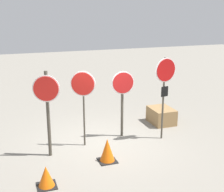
% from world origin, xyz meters
% --- Properties ---
extents(ground_plane, '(40.00, 40.00, 0.00)m').
position_xyz_m(ground_plane, '(0.00, 0.00, 0.00)').
color(ground_plane, gray).
extents(stop_sign_0, '(0.67, 0.26, 2.33)m').
position_xyz_m(stop_sign_0, '(-1.67, -0.30, 1.55)').
color(stop_sign_0, '#474238').
rests_on(stop_sign_0, ground).
extents(stop_sign_1, '(0.64, 0.34, 2.21)m').
position_xyz_m(stop_sign_1, '(-0.63, 0.01, 1.69)').
color(stop_sign_1, '#474238').
rests_on(stop_sign_1, ground).
extents(stop_sign_2, '(0.69, 0.16, 2.07)m').
position_xyz_m(stop_sign_2, '(0.65, 0.28, 1.45)').
color(stop_sign_2, '#474238').
rests_on(stop_sign_2, ground).
extents(stop_sign_3, '(0.70, 0.17, 2.49)m').
position_xyz_m(stop_sign_3, '(1.74, -0.30, 1.88)').
color(stop_sign_3, '#474238').
rests_on(stop_sign_3, ground).
extents(traffic_cone_0, '(0.44, 0.44, 0.49)m').
position_xyz_m(traffic_cone_0, '(-1.98, -1.78, 0.24)').
color(traffic_cone_0, black).
rests_on(traffic_cone_0, ground).
extents(traffic_cone_1, '(0.46, 0.46, 0.62)m').
position_xyz_m(traffic_cone_1, '(-0.31, -1.10, 0.31)').
color(traffic_cone_1, black).
rests_on(traffic_cone_1, ground).
extents(storage_crate, '(0.73, 0.95, 0.53)m').
position_xyz_m(storage_crate, '(2.35, 0.92, 0.27)').
color(storage_crate, olive).
rests_on(storage_crate, ground).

